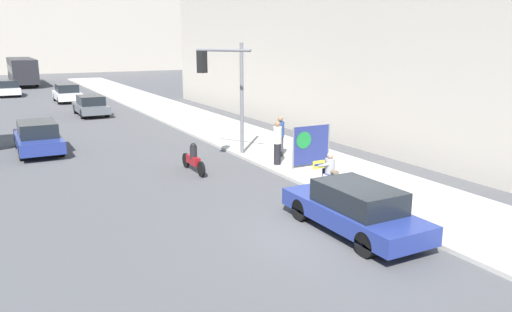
# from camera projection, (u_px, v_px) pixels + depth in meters

# --- Properties ---
(ground_plane) EXTENTS (160.00, 160.00, 0.00)m
(ground_plane) POSITION_uv_depth(u_px,v_px,m) (332.00, 234.00, 13.43)
(ground_plane) COLOR #4F4F51
(sidewalk_curb) EXTENTS (4.27, 90.00, 0.12)m
(sidewalk_curb) POSITION_uv_depth(u_px,v_px,m) (227.00, 132.00, 28.08)
(sidewalk_curb) COLOR #B7B2A8
(sidewalk_curb) RESTS_ON ground_plane
(building_backdrop_right) EXTENTS (10.00, 32.00, 15.02)m
(building_backdrop_right) POSITION_uv_depth(u_px,v_px,m) (344.00, 1.00, 31.31)
(building_backdrop_right) COLOR #BCB2A3
(building_backdrop_right) RESTS_ON ground_plane
(seated_protester) EXTENTS (0.97, 0.77, 1.23)m
(seated_protester) POSITION_uv_depth(u_px,v_px,m) (331.00, 169.00, 17.06)
(seated_protester) COLOR #474C56
(seated_protester) RESTS_ON sidewalk_curb
(jogger_on_sidewalk) EXTENTS (0.34, 0.34, 1.79)m
(jogger_on_sidewalk) POSITION_uv_depth(u_px,v_px,m) (277.00, 142.00, 20.21)
(jogger_on_sidewalk) COLOR black
(jogger_on_sidewalk) RESTS_ON sidewalk_curb
(pedestrian_behind) EXTENTS (0.34, 0.34, 1.75)m
(pedestrian_behind) POSITION_uv_depth(u_px,v_px,m) (280.00, 136.00, 21.69)
(pedestrian_behind) COLOR #424247
(pedestrian_behind) RESTS_ON sidewalk_curb
(protest_banner) EXTENTS (1.76, 0.06, 1.65)m
(protest_banner) POSITION_uv_depth(u_px,v_px,m) (311.00, 145.00, 19.92)
(protest_banner) COLOR slate
(protest_banner) RESTS_ON sidewalk_curb
(traffic_light_pole) EXTENTS (2.66, 2.43, 4.86)m
(traffic_light_pole) POSITION_uv_depth(u_px,v_px,m) (227.00, 81.00, 20.76)
(traffic_light_pole) COLOR slate
(traffic_light_pole) RESTS_ON sidewalk_curb
(parked_car_curbside) EXTENTS (1.70, 4.57, 1.36)m
(parked_car_curbside) POSITION_uv_depth(u_px,v_px,m) (355.00, 209.00, 13.36)
(parked_car_curbside) COLOR navy
(parked_car_curbside) RESTS_ON ground_plane
(car_on_road_nearest) EXTENTS (1.84, 4.58, 1.46)m
(car_on_road_nearest) POSITION_uv_depth(u_px,v_px,m) (38.00, 137.00, 22.97)
(car_on_road_nearest) COLOR navy
(car_on_road_nearest) RESTS_ON ground_plane
(car_on_road_midblock) EXTENTS (1.82, 4.37, 1.38)m
(car_on_road_midblock) POSITION_uv_depth(u_px,v_px,m) (91.00, 105.00, 34.31)
(car_on_road_midblock) COLOR #565B60
(car_on_road_midblock) RESTS_ON ground_plane
(car_on_road_distant) EXTENTS (1.89, 4.16, 1.52)m
(car_on_road_distant) POSITION_uv_depth(u_px,v_px,m) (67.00, 93.00, 41.71)
(car_on_road_distant) COLOR white
(car_on_road_distant) RESTS_ON ground_plane
(car_on_road_far_lane) EXTENTS (1.81, 4.26, 1.48)m
(car_on_road_far_lane) POSITION_uv_depth(u_px,v_px,m) (9.00, 88.00, 46.15)
(car_on_road_far_lane) COLOR silver
(car_on_road_far_lane) RESTS_ON ground_plane
(city_bus_on_road) EXTENTS (2.58, 11.88, 3.03)m
(city_bus_on_road) POSITION_uv_depth(u_px,v_px,m) (22.00, 70.00, 57.36)
(city_bus_on_road) COLOR #232328
(city_bus_on_road) RESTS_ON ground_plane
(motorcycle_on_road) EXTENTS (0.28, 2.24, 1.18)m
(motorcycle_on_road) POSITION_uv_depth(u_px,v_px,m) (193.00, 159.00, 19.59)
(motorcycle_on_road) COLOR maroon
(motorcycle_on_road) RESTS_ON ground_plane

